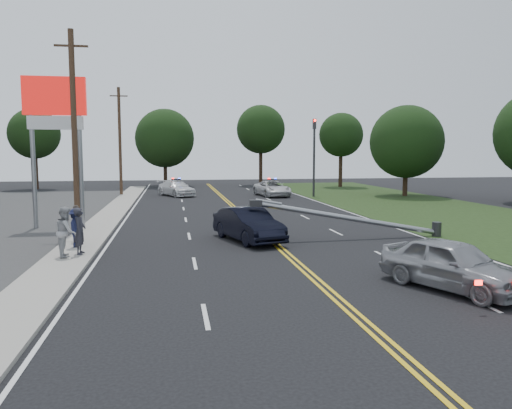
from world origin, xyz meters
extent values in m
plane|color=black|center=(0.00, 0.00, 0.00)|extent=(120.00, 120.00, 0.00)
cube|color=gray|center=(-8.40, 10.00, 0.06)|extent=(1.80, 70.00, 0.12)
cube|color=black|center=(13.50, 10.00, 0.01)|extent=(12.00, 80.00, 0.01)
cube|color=gold|center=(0.00, 10.00, 0.01)|extent=(0.36, 80.00, 0.00)
cylinder|color=gray|center=(-11.70, 14.00, 3.50)|extent=(0.24, 0.24, 7.00)
cylinder|color=gray|center=(-9.30, 14.00, 3.50)|extent=(0.24, 0.24, 7.00)
cube|color=#B20F0B|center=(-10.50, 14.00, 7.00)|extent=(3.20, 0.35, 2.00)
cube|color=white|center=(-10.50, 14.00, 5.60)|extent=(2.80, 0.30, 0.70)
cylinder|color=#2D2D30|center=(8.30, 30.00, 3.50)|extent=(0.20, 0.20, 7.00)
cube|color=#2D2D30|center=(8.30, 30.00, 6.60)|extent=(0.28, 0.28, 0.90)
sphere|color=#FF0C07|center=(8.30, 29.84, 6.90)|extent=(0.22, 0.22, 0.22)
cylinder|color=#2D2D30|center=(8.10, 8.00, 0.35)|extent=(0.44, 0.44, 0.70)
cylinder|color=gray|center=(3.67, 8.00, 0.98)|extent=(8.90, 0.24, 1.80)
cube|color=#2D2D30|center=(-0.76, 8.00, 1.76)|extent=(0.55, 0.32, 0.30)
cylinder|color=#382619|center=(-9.20, 12.00, 5.00)|extent=(0.28, 0.28, 10.00)
cube|color=#382619|center=(-9.20, 12.00, 9.20)|extent=(1.60, 0.10, 0.10)
cylinder|color=#382619|center=(-9.20, 34.00, 5.00)|extent=(0.28, 0.28, 10.00)
cube|color=#382619|center=(-9.20, 34.00, 9.20)|extent=(1.60, 0.10, 0.10)
cylinder|color=black|center=(-19.17, 43.79, 1.76)|extent=(0.44, 0.44, 3.52)
sphere|color=black|center=(-19.17, 43.79, 6.06)|extent=(5.44, 5.44, 5.44)
cylinder|color=black|center=(-5.28, 46.72, 1.66)|extent=(0.44, 0.44, 3.31)
sphere|color=black|center=(-5.28, 46.72, 5.70)|extent=(6.96, 6.96, 6.96)
cylinder|color=black|center=(6.33, 46.67, 1.99)|extent=(0.44, 0.44, 3.97)
sphere|color=black|center=(6.33, 46.67, 6.84)|extent=(5.93, 5.93, 5.93)
cylinder|color=black|center=(14.97, 41.91, 1.76)|extent=(0.44, 0.44, 3.52)
sphere|color=black|center=(14.97, 41.91, 6.06)|extent=(5.09, 5.09, 5.09)
cylinder|color=black|center=(16.91, 29.34, 1.45)|extent=(0.44, 0.44, 2.91)
sphere|color=black|center=(16.91, 29.34, 5.01)|extent=(6.71, 6.71, 6.71)
imported|color=black|center=(-1.07, 8.26, 0.77)|extent=(2.96, 4.92, 1.53)
imported|color=gray|center=(3.67, -0.75, 0.76)|extent=(3.47, 4.80, 1.52)
imported|color=silver|center=(4.65, 31.11, 0.70)|extent=(3.07, 5.36, 1.41)
imported|color=silver|center=(-4.11, 32.72, 0.71)|extent=(3.93, 5.26, 1.42)
imported|color=#2A2A32|center=(-8.02, 5.89, 1.02)|extent=(0.46, 0.68, 1.81)
imported|color=#9F9FA3|center=(-8.45, 5.50, 1.07)|extent=(0.87, 1.04, 1.90)
imported|color=#161A38|center=(-8.44, 7.39, 0.93)|extent=(0.74, 1.12, 1.63)
imported|color=#5E534B|center=(-8.64, 8.58, 0.94)|extent=(0.47, 0.99, 1.64)
camera|label=1|loc=(-4.45, -14.03, 4.05)|focal=35.00mm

